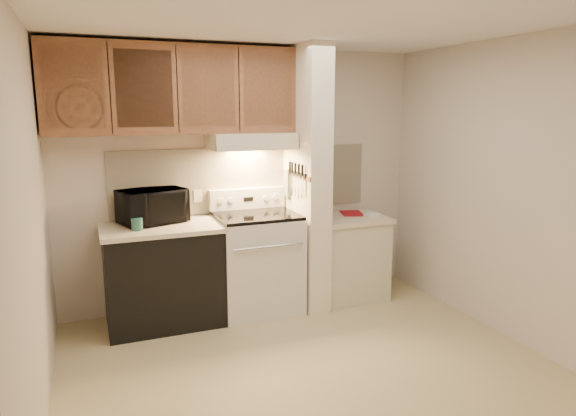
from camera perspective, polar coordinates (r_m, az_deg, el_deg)
floor at (r=4.13m, az=1.90°, el=-16.81°), size 3.60×3.60×0.00m
ceiling at (r=3.69m, az=2.16°, el=19.97°), size 3.60×3.60×0.00m
wall_back at (r=5.10m, az=-4.79°, el=3.39°), size 3.60×2.50×0.02m
wall_left at (r=3.42m, az=-26.79°, el=-1.59°), size 0.02×3.00×2.50m
wall_right at (r=4.72m, az=22.45°, el=1.96°), size 0.02×3.00×2.50m
backsplash at (r=5.09m, az=-4.75°, el=3.20°), size 2.60×0.02×0.63m
range_body at (r=4.95m, az=-3.47°, el=-6.21°), size 0.76×0.65×0.92m
oven_window at (r=4.65m, az=-2.23°, el=-6.83°), size 0.50×0.01×0.30m
oven_handle at (r=4.55m, az=-2.09°, el=-4.33°), size 0.65×0.02×0.02m
cooktop at (r=4.83m, az=-3.53°, el=-0.82°), size 0.74×0.64×0.03m
range_backguard at (r=5.07m, az=-4.56°, el=1.07°), size 0.76×0.08×0.20m
range_display at (r=5.04m, az=-4.42°, el=0.99°), size 0.10×0.01×0.04m
range_knob_left_outer at (r=4.96m, az=-7.49°, el=0.77°), size 0.05×0.02×0.05m
range_knob_left_inner at (r=4.98m, az=-6.38°, el=0.85°), size 0.05×0.02×0.05m
range_knob_right_inner at (r=5.09m, az=-2.47°, el=1.12°), size 0.05×0.02×0.05m
range_knob_right_outer at (r=5.12m, az=-1.42°, el=1.19°), size 0.05×0.02×0.05m
dishwasher_front at (r=4.78m, az=-13.65°, el=-7.46°), size 1.00×0.63×0.87m
left_countertop at (r=4.66m, az=-13.91°, el=-2.15°), size 1.04×0.67×0.04m
spoon_rest at (r=4.86m, az=-13.11°, el=-1.23°), size 0.23×0.11×0.02m
teal_jar at (r=4.52m, az=-16.43°, el=-1.72°), size 0.10×0.10×0.11m
outlet at (r=4.98m, az=-9.97°, el=1.33°), size 0.08×0.01×0.12m
microwave at (r=4.75m, az=-14.84°, el=0.20°), size 0.65×0.54×0.31m
partition_pillar at (r=4.95m, az=2.06°, el=3.19°), size 0.22×0.70×2.50m
pillar_trim at (r=4.90m, az=0.82°, el=3.70°), size 0.01×0.70×0.04m
knife_strip at (r=4.85m, az=0.99°, el=3.86°), size 0.02×0.42×0.04m
knife_blade_a at (r=4.70m, az=1.65°, el=2.40°), size 0.01×0.03×0.16m
knife_handle_a at (r=4.69m, az=1.60°, el=4.23°), size 0.02×0.02×0.10m
knife_blade_b at (r=4.79m, az=1.20°, el=2.44°), size 0.01×0.04×0.18m
knife_handle_b at (r=4.77m, az=1.21°, el=4.34°), size 0.02×0.02×0.10m
knife_blade_c at (r=4.86m, az=0.83°, el=2.46°), size 0.01×0.04×0.20m
knife_handle_c at (r=4.84m, az=0.83°, el=4.45°), size 0.02×0.02×0.10m
knife_blade_d at (r=4.93m, az=0.51°, el=2.80°), size 0.01×0.04×0.16m
knife_handle_d at (r=4.92m, az=0.47°, el=4.55°), size 0.02×0.02×0.10m
knife_blade_e at (r=4.99m, az=0.20°, el=2.80°), size 0.01×0.04×0.18m
knife_handle_e at (r=4.97m, az=0.21°, el=4.62°), size 0.02×0.02×0.10m
oven_mitt at (r=5.06m, az=-0.09°, el=2.78°), size 0.03×0.11×0.26m
right_cab_base at (r=5.33m, az=6.55°, el=-5.61°), size 0.70×0.60×0.81m
right_countertop at (r=5.22m, az=6.65°, el=-1.14°), size 0.74×0.64×0.04m
red_folder at (r=5.35m, az=7.09°, el=-0.59°), size 0.28×0.33×0.01m
white_box at (r=5.24m, az=9.30°, el=-0.74°), size 0.15×0.11×0.04m
range_hood at (r=4.85m, az=-4.10°, el=7.46°), size 0.78×0.44×0.15m
hood_lip at (r=4.66m, az=-3.30°, el=6.76°), size 0.78×0.04×0.06m
upper_cabinets at (r=4.73m, az=-12.54°, el=12.71°), size 2.18×0.33×0.77m
cab_door_a at (r=4.50m, az=-22.74°, el=12.22°), size 0.46×0.01×0.63m
cab_gap_a at (r=4.51m, az=-19.20°, el=12.46°), size 0.01×0.01×0.73m
cab_door_b at (r=4.53m, az=-15.68°, el=12.65°), size 0.46×0.01×0.63m
cab_gap_b at (r=4.57m, az=-12.20°, el=12.79°), size 0.01×0.01×0.73m
cab_door_c at (r=4.63m, az=-8.79°, el=12.88°), size 0.46×0.01×0.63m
cab_gap_c at (r=4.69m, az=-5.46°, el=12.93°), size 0.01×0.01×0.73m
cab_door_d at (r=4.78m, az=-2.25°, el=12.94°), size 0.46×0.01×0.63m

